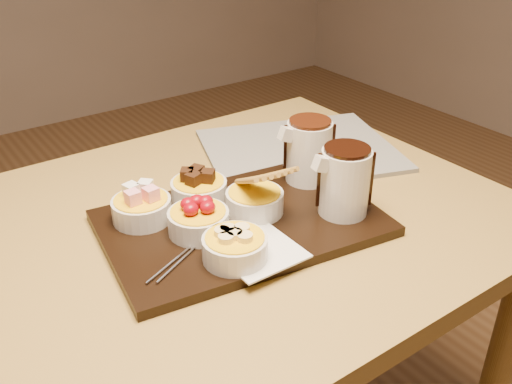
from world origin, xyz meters
TOP-DOWN VIEW (x-y plane):
  - dining_table at (0.00, 0.00)m, footprint 1.20×0.80m
  - serving_board at (0.10, -0.05)m, footprint 0.50×0.36m
  - napkin at (0.07, -0.15)m, footprint 0.12×0.12m
  - bowl_marshmallows at (-0.04, 0.04)m, footprint 0.10×0.10m
  - bowl_cake at (0.07, 0.04)m, footprint 0.10×0.10m
  - bowl_strawberries at (0.02, -0.05)m, footprint 0.10×0.10m
  - bowl_biscotti at (0.13, -0.05)m, footprint 0.10×0.10m
  - bowl_bananas at (0.03, -0.14)m, footprint 0.10×0.10m
  - pitcher_dark_chocolate at (0.25, -0.14)m, footprint 0.10×0.10m
  - pitcher_milk_chocolate at (0.28, -0.01)m, footprint 0.10×0.10m
  - fondue_skewers at (0.01, -0.07)m, footprint 0.13×0.25m
  - newspaper at (0.37, 0.13)m, footprint 0.48×0.43m

SIDE VIEW (x-z plane):
  - dining_table at x=0.00m, z-range 0.28..1.03m
  - newspaper at x=0.37m, z-range 0.75..0.76m
  - serving_board at x=0.10m, z-range 0.75..0.77m
  - napkin at x=0.07m, z-range 0.77..0.77m
  - fondue_skewers at x=0.01m, z-range 0.77..0.78m
  - bowl_marshmallows at x=-0.04m, z-range 0.77..0.81m
  - bowl_cake at x=0.07m, z-range 0.77..0.81m
  - bowl_strawberries at x=0.02m, z-range 0.77..0.81m
  - bowl_biscotti at x=0.13m, z-range 0.77..0.81m
  - bowl_bananas at x=0.03m, z-range 0.77..0.81m
  - pitcher_dark_chocolate at x=0.25m, z-range 0.77..0.88m
  - pitcher_milk_chocolate at x=0.28m, z-range 0.77..0.88m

